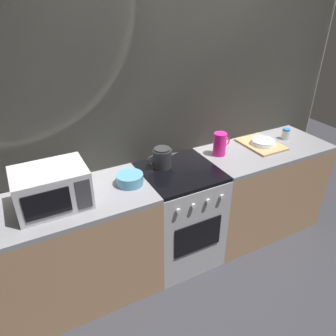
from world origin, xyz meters
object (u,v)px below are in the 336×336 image
at_px(pitcher, 220,144).
at_px(spice_jar, 286,134).
at_px(kettle, 162,158).
at_px(microwave, 52,188).
at_px(stove_unit, 179,216).
at_px(dish_pile, 262,143).
at_px(mixing_bowl, 130,179).

xyz_separation_m(pitcher, spice_jar, (0.76, -0.02, -0.05)).
bearing_deg(kettle, microwave, -171.18).
bearing_deg(kettle, pitcher, -3.75).
distance_m(stove_unit, microwave, 1.13).
bearing_deg(dish_pile, stove_unit, -176.84).
bearing_deg(microwave, kettle, 8.82).
xyz_separation_m(mixing_bowl, pitcher, (0.87, 0.08, 0.06)).
height_order(microwave, pitcher, microwave).
height_order(mixing_bowl, dish_pile, mixing_bowl).
bearing_deg(pitcher, mixing_bowl, -174.57).
bearing_deg(spice_jar, mixing_bowl, -177.96).
distance_m(kettle, dish_pile, 0.99).
xyz_separation_m(stove_unit, mixing_bowl, (-0.43, 0.00, 0.49)).
xyz_separation_m(stove_unit, spice_jar, (1.20, 0.06, 0.50)).
distance_m(microwave, mixing_bowl, 0.55).
bearing_deg(stove_unit, mixing_bowl, 179.49).
xyz_separation_m(stove_unit, pitcher, (0.44, 0.09, 0.55)).
bearing_deg(mixing_bowl, pitcher, 5.43).
bearing_deg(microwave, spice_jar, 2.01).
bearing_deg(spice_jar, pitcher, 178.15).
distance_m(kettle, pitcher, 0.54).
bearing_deg(stove_unit, microwave, -179.14).
bearing_deg(dish_pile, spice_jar, 2.34).
distance_m(mixing_bowl, pitcher, 0.87).
distance_m(stove_unit, spice_jar, 1.30).
relative_size(stove_unit, microwave, 1.96).
bearing_deg(pitcher, kettle, 176.25).
height_order(stove_unit, pitcher, pitcher).
xyz_separation_m(kettle, dish_pile, (0.99, -0.07, -0.06)).
xyz_separation_m(microwave, mixing_bowl, (0.54, 0.02, -0.10)).
height_order(pitcher, dish_pile, pitcher).
bearing_deg(mixing_bowl, spice_jar, 2.04).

